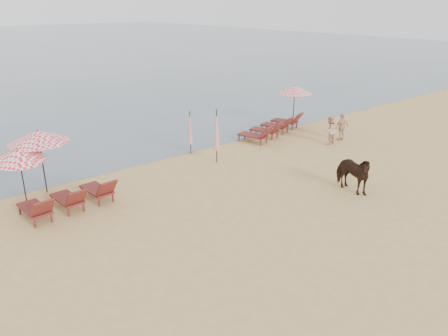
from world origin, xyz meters
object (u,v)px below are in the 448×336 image
object	(u,v)px
umbrella_open_left_a	(38,136)
umbrella_open_right	(295,90)
umbrella_open_left_b	(19,155)
cow	(352,173)
beachgoer_right_a	(329,130)
umbrella_closed_right	(217,130)
lounger_cluster_left	(70,198)
umbrella_closed_left	(190,128)
lounger_cluster_right	(273,127)
beachgoer_right_b	(342,127)

from	to	relation	value
umbrella_open_left_a	umbrella_open_right	world-z (taller)	umbrella_open_left_a
umbrella_open_left_b	cow	bearing A→B (deg)	-54.30
umbrella_open_left_a	beachgoer_right_a	distance (m)	14.31
umbrella_open_right	umbrella_closed_right	world-z (taller)	umbrella_closed_right
lounger_cluster_left	beachgoer_right_a	distance (m)	13.77
umbrella_open_left_a	beachgoer_right_a	world-z (taller)	umbrella_open_left_a
umbrella_open_left_b	umbrella_closed_left	bearing A→B (deg)	-14.22
umbrella_closed_left	cow	size ratio (longest dim) A/B	1.16
umbrella_open_left_b	umbrella_closed_right	size ratio (longest dim) A/B	0.90
umbrella_open_right	lounger_cluster_right	bearing A→B (deg)	-168.43
lounger_cluster_left	lounger_cluster_right	xyz separation A→B (m)	(12.62, 2.18, 0.01)
lounger_cluster_left	umbrella_closed_right	bearing A→B (deg)	0.61
umbrella_closed_right	umbrella_closed_left	bearing A→B (deg)	98.68
umbrella_open_right	cow	bearing A→B (deg)	-126.08
umbrella_closed_right	beachgoer_right_b	world-z (taller)	umbrella_closed_right
umbrella_open_right	umbrella_closed_right	distance (m)	7.82
lounger_cluster_left	umbrella_open_left_a	xyz separation A→B (m)	(-0.15, 2.20, 1.86)
beachgoer_right_a	umbrella_closed_right	bearing A→B (deg)	-23.10
umbrella_open_right	lounger_cluster_left	bearing A→B (deg)	-171.70
umbrella_open_left_a	umbrella_closed_left	xyz separation A→B (m)	(7.21, 0.25, -0.99)
cow	beachgoer_right_b	distance (m)	7.15
lounger_cluster_right	umbrella_open_right	bearing A→B (deg)	-2.13
umbrella_open_left_b	beachgoer_right_b	distance (m)	16.19
umbrella_closed_right	umbrella_open_left_b	bearing A→B (deg)	174.46
umbrella_closed_right	cow	xyz separation A→B (m)	(2.02, -6.11, -0.78)
lounger_cluster_right	umbrella_closed_right	size ratio (longest dim) A/B	1.84
umbrella_closed_right	cow	bearing A→B (deg)	-71.66
umbrella_closed_left	lounger_cluster_right	bearing A→B (deg)	-2.76
umbrella_closed_right	umbrella_open_left_a	bearing A→B (deg)	168.54
umbrella_open_right	beachgoer_right_a	world-z (taller)	umbrella_open_right
cow	lounger_cluster_right	bearing A→B (deg)	73.09
umbrella_open_left_a	umbrella_closed_left	distance (m)	7.28
umbrella_open_left_b	umbrella_closed_right	world-z (taller)	umbrella_closed_right
umbrella_open_left_b	beachgoer_right_a	bearing A→B (deg)	-29.89
umbrella_open_left_a	lounger_cluster_left	bearing A→B (deg)	-80.98
beachgoer_right_a	lounger_cluster_left	bearing A→B (deg)	-13.10
beachgoer_right_a	umbrella_closed_left	bearing A→B (deg)	-35.91
umbrella_open_left_b	beachgoer_right_b	world-z (taller)	umbrella_open_left_b
cow	umbrella_open_left_b	bearing A→B (deg)	152.83
lounger_cluster_left	umbrella_closed_left	size ratio (longest dim) A/B	1.48
cow	beachgoer_right_a	distance (m)	6.32
lounger_cluster_right	umbrella_closed_right	bearing A→B (deg)	-179.97
umbrella_closed_right	lounger_cluster_left	bearing A→B (deg)	-174.67
lounger_cluster_right	beachgoer_right_a	bearing A→B (deg)	-85.57
lounger_cluster_left	lounger_cluster_right	size ratio (longest dim) A/B	0.69
beachgoer_right_a	umbrella_open_right	bearing A→B (deg)	-116.63
lounger_cluster_left	umbrella_open_right	xyz separation A→B (m)	(14.85, 2.73, 1.81)
umbrella_open_left_a	beachgoer_right_b	world-z (taller)	umbrella_open_left_a
lounger_cluster_right	beachgoer_right_b	xyz separation A→B (m)	(2.23, -3.03, 0.27)
umbrella_open_left_b	cow	xyz separation A→B (m)	(10.47, -6.93, -1.19)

